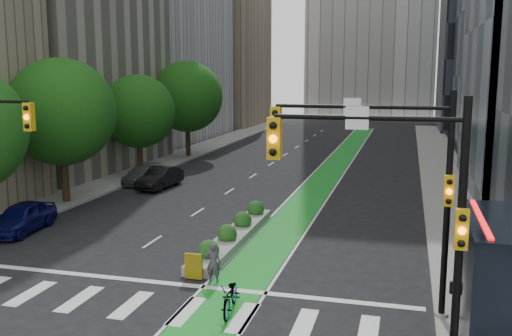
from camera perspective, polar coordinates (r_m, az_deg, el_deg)
The scene contains 19 objects.
ground at distance 21.36m, azimuth -11.09°, elevation -12.28°, with size 160.00×160.00×0.00m, color black.
sidewalk_left at distance 48.14m, azimuth -10.74°, elevation 0.02°, with size 3.60×90.00×0.15m, color gray.
sidewalk_right at distance 43.56m, azimuth 18.52°, elevation -1.30°, with size 3.60×90.00×0.15m, color gray.
bike_lane_paint at distance 48.76m, azimuth 7.80°, elevation 0.13°, with size 2.20×70.00×0.01m, color #1A9026.
building_tan_far at distance 88.75m, azimuth -4.19°, elevation 12.79°, with size 14.00×16.00×26.00m, color tan.
building_dark_end at distance 86.69m, azimuth 22.87°, elevation 12.83°, with size 14.00×18.00×28.00m, color black.
tree_mid at distance 35.87m, azimuth -18.86°, elevation 5.32°, with size 6.40×6.40×8.78m.
tree_midfar at distance 44.56m, azimuth -11.67°, elevation 5.55°, with size 5.60×5.60×7.76m.
tree_far at distance 53.63m, azimuth -6.90°, elevation 7.11°, with size 6.60×6.60×9.00m.
signal_right at distance 18.48m, azimuth 14.04°, elevation -0.31°, with size 5.82×0.51×7.20m.
signal_far_right at distance 14.07m, azimuth 14.93°, elevation -3.59°, with size 4.82×0.51×7.20m.
median_planter at distance 27.02m, azimuth -2.22°, elevation -6.60°, with size 1.20×10.26×1.10m.
ped_signal_post at distance 16.49m, azimuth 19.19°, elevation -13.45°, with size 0.32×0.43×2.46m.
bicycle at distance 19.37m, azimuth -2.54°, elevation -12.63°, with size 0.76×2.17×1.14m, color gray.
cyclist at distance 21.93m, azimuth -4.29°, elevation -9.41°, with size 0.56×0.37×1.53m, color #3F3844.
parked_car_left_near at distance 30.78m, azimuth -22.37°, elevation -4.59°, with size 1.78×4.42×1.51m, color #0D0F52.
parked_car_left_mid at distance 39.84m, azimuth -9.57°, elevation -0.96°, with size 1.53×4.39×1.45m, color black.
parked_car_left_far at distance 41.85m, azimuth -11.38°, elevation -0.66°, with size 1.74×4.28×1.24m, color #545658.
pedestrian_far at distance 24.18m, azimuth 23.45°, elevation -7.52°, with size 1.13×0.47×1.92m, color gray.
Camera 1 is at (8.90, -17.76, 7.86)m, focal length 40.00 mm.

